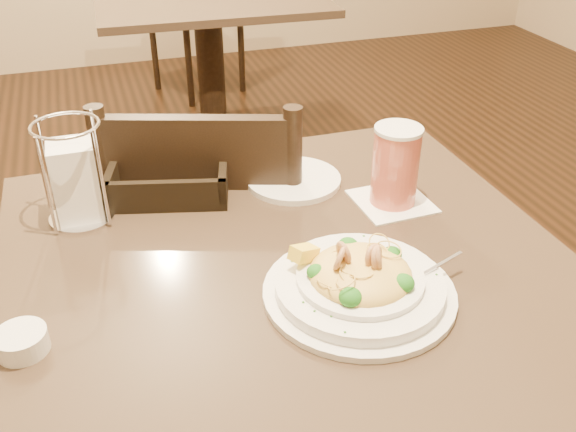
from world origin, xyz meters
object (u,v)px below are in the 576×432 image
object	(u,v)px
dining_chair_near	(215,260)
napkin_caddy	(75,179)
side_plate	(294,180)
drink_glass	(395,167)
bread_basket	(170,179)
main_table	(291,375)
pasta_bowl	(359,281)
butter_ramekin	(22,342)
background_table	(210,49)
dining_chair_far	(199,6)

from	to	relation	value
dining_chair_near	napkin_caddy	xyz separation A→B (m)	(-0.26, -0.17, 0.35)
side_plate	napkin_caddy	bearing A→B (deg)	-178.77
drink_glass	bread_basket	xyz separation A→B (m)	(-0.38, 0.18, -0.05)
main_table	napkin_caddy	xyz separation A→B (m)	(-0.31, 0.25, 0.32)
pasta_bowl	butter_ramekin	world-z (taller)	pasta_bowl
background_table	drink_glass	distance (m)	1.83
bread_basket	drink_glass	bearing A→B (deg)	-24.83
main_table	dining_chair_far	size ratio (longest dim) A/B	0.97
pasta_bowl	butter_ramekin	xyz separation A→B (m)	(-0.47, 0.03, -0.01)
main_table	bread_basket	xyz separation A→B (m)	(-0.14, 0.31, 0.26)
background_table	dining_chair_far	bearing A→B (deg)	81.81
dining_chair_near	side_plate	xyz separation A→B (m)	(0.14, -0.17, 0.28)
main_table	pasta_bowl	bearing A→B (deg)	-55.53
napkin_caddy	side_plate	distance (m)	0.40
background_table	dining_chair_far	xyz separation A→B (m)	(0.13, 0.87, -0.03)
background_table	drink_glass	xyz separation A→B (m)	(-0.02, -1.80, 0.32)
dining_chair_near	bread_basket	bearing A→B (deg)	69.66
pasta_bowl	drink_glass	xyz separation A→B (m)	(0.17, 0.23, 0.05)
dining_chair_near	dining_chair_far	xyz separation A→B (m)	(0.43, 2.38, 0.00)
dining_chair_near	drink_glass	bearing A→B (deg)	152.71
bread_basket	main_table	bearing A→B (deg)	-65.06
pasta_bowl	napkin_caddy	world-z (taller)	napkin_caddy
dining_chair_near	bread_basket	size ratio (longest dim) A/B	3.63
dining_chair_far	side_plate	distance (m)	2.58
pasta_bowl	napkin_caddy	size ratio (longest dim) A/B	1.73
side_plate	butter_ramekin	world-z (taller)	butter_ramekin
dining_chair_near	side_plate	size ratio (longest dim) A/B	5.06
drink_glass	butter_ramekin	world-z (taller)	drink_glass
napkin_caddy	side_plate	xyz separation A→B (m)	(0.40, 0.01, -0.07)
side_plate	main_table	bearing A→B (deg)	-108.89
dining_chair_near	dining_chair_far	distance (m)	2.42
main_table	pasta_bowl	world-z (taller)	pasta_bowl
pasta_bowl	side_plate	bearing A→B (deg)	87.16
napkin_caddy	dining_chair_near	bearing A→B (deg)	33.64
dining_chair_far	drink_glass	size ratio (longest dim) A/B	6.23
main_table	drink_glass	world-z (taller)	drink_glass
main_table	dining_chair_near	distance (m)	0.43
background_table	butter_ramekin	world-z (taller)	butter_ramekin
dining_chair_far	side_plate	bearing A→B (deg)	59.99
napkin_caddy	bread_basket	bearing A→B (deg)	18.66
main_table	background_table	distance (m)	1.95
background_table	side_plate	distance (m)	1.70
main_table	butter_ramekin	bearing A→B (deg)	-169.74
dining_chair_near	drink_glass	xyz separation A→B (m)	(0.29, -0.29, 0.34)
bread_basket	napkin_caddy	size ratio (longest dim) A/B	1.40
butter_ramekin	bread_basket	bearing A→B (deg)	55.78
napkin_caddy	side_plate	bearing A→B (deg)	1.23
dining_chair_near	drink_glass	distance (m)	0.53
main_table	dining_chair_far	xyz separation A→B (m)	(0.39, 2.81, -0.03)
dining_chair_near	napkin_caddy	size ratio (longest dim) A/B	5.09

